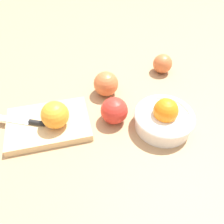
{
  "coord_description": "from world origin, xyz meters",
  "views": [
    {
      "loc": [
        -0.04,
        0.51,
        0.51
      ],
      "look_at": [
        -0.04,
        0.05,
        0.04
      ],
      "focal_mm": 36.73,
      "sensor_mm": 36.0,
      "label": 1
    }
  ],
  "objects": [
    {
      "name": "knife",
      "position": [
        0.21,
        0.07,
        0.03
      ],
      "size": [
        0.16,
        0.05,
        0.01
      ],
      "color": "silver",
      "rests_on": "cutting_board"
    },
    {
      "name": "cutting_board",
      "position": [
        0.15,
        0.07,
        0.01
      ],
      "size": [
        0.27,
        0.22,
        0.02
      ],
      "primitive_type": "cube",
      "rotation": [
        0.0,
        0.0,
        0.23
      ],
      "color": "#DBB77F",
      "rests_on": "ground_plane"
    },
    {
      "name": "ground_plane",
      "position": [
        0.0,
        0.0,
        0.0
      ],
      "size": [
        2.4,
        2.4,
        0.0
      ],
      "primitive_type": "plane",
      "color": "tan"
    },
    {
      "name": "orange_on_board",
      "position": [
        0.12,
        0.08,
        0.06
      ],
      "size": [
        0.08,
        0.08,
        0.08
      ],
      "primitive_type": "sphere",
      "color": "orange",
      "rests_on": "cutting_board"
    },
    {
      "name": "apple_back_left",
      "position": [
        -0.05,
        0.04,
        0.04
      ],
      "size": [
        0.08,
        0.08,
        0.08
      ],
      "primitive_type": "sphere",
      "color": "red",
      "rests_on": "ground_plane"
    },
    {
      "name": "apple_front_left",
      "position": [
        -0.23,
        -0.21,
        0.04
      ],
      "size": [
        0.07,
        0.07,
        0.07
      ],
      "primitive_type": "sphere",
      "color": "#CC6638",
      "rests_on": "ground_plane"
    },
    {
      "name": "bowl",
      "position": [
        -0.19,
        0.07,
        0.04
      ],
      "size": [
        0.17,
        0.17,
        0.1
      ],
      "color": "white",
      "rests_on": "ground_plane"
    },
    {
      "name": "apple_front_center",
      "position": [
        -0.02,
        -0.08,
        0.04
      ],
      "size": [
        0.08,
        0.08,
        0.08
      ],
      "primitive_type": "sphere",
      "color": "#CC6638",
      "rests_on": "ground_plane"
    }
  ]
}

